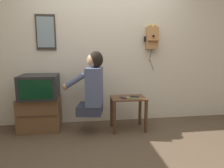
{
  "coord_description": "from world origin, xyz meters",
  "views": [
    {
      "loc": [
        -0.37,
        -2.17,
        1.24
      ],
      "look_at": [
        0.04,
        0.74,
        0.75
      ],
      "focal_mm": 32.0,
      "sensor_mm": 36.0,
      "label": 1
    }
  ],
  "objects_px": {
    "person": "(93,85)",
    "framed_picture": "(46,32)",
    "cell_phone_spare": "(135,96)",
    "wall_phone_antique": "(152,38)",
    "cell_phone_held": "(123,98)",
    "television": "(39,87)",
    "toothbrush": "(131,98)"
  },
  "relations": [
    {
      "from": "wall_phone_antique",
      "to": "framed_picture",
      "type": "xyz_separation_m",
      "value": [
        -1.75,
        0.04,
        0.07
      ]
    },
    {
      "from": "person",
      "to": "toothbrush",
      "type": "xyz_separation_m",
      "value": [
        0.58,
        -0.05,
        -0.21
      ]
    },
    {
      "from": "television",
      "to": "framed_picture",
      "type": "bearing_deg",
      "value": 70.44
    },
    {
      "from": "television",
      "to": "cell_phone_spare",
      "type": "relative_size",
      "value": 4.06
    },
    {
      "from": "person",
      "to": "wall_phone_antique",
      "type": "bearing_deg",
      "value": -56.41
    },
    {
      "from": "wall_phone_antique",
      "to": "television",
      "type": "bearing_deg",
      "value": -173.37
    },
    {
      "from": "person",
      "to": "cell_phone_held",
      "type": "xyz_separation_m",
      "value": [
        0.46,
        0.0,
        -0.21
      ]
    },
    {
      "from": "person",
      "to": "television",
      "type": "bearing_deg",
      "value": 86.02
    },
    {
      "from": "person",
      "to": "television",
      "type": "relative_size",
      "value": 1.69
    },
    {
      "from": "cell_phone_spare",
      "to": "person",
      "type": "bearing_deg",
      "value": 129.0
    },
    {
      "from": "wall_phone_antique",
      "to": "toothbrush",
      "type": "relative_size",
      "value": 5.25
    },
    {
      "from": "framed_picture",
      "to": "cell_phone_spare",
      "type": "xyz_separation_m",
      "value": [
        1.37,
        -0.41,
        -1.0
      ]
    },
    {
      "from": "wall_phone_antique",
      "to": "cell_phone_held",
      "type": "distance_m",
      "value": 1.18
    },
    {
      "from": "television",
      "to": "framed_picture",
      "type": "height_order",
      "value": "framed_picture"
    },
    {
      "from": "person",
      "to": "cell_phone_spare",
      "type": "xyz_separation_m",
      "value": [
        0.66,
        0.07,
        -0.21
      ]
    },
    {
      "from": "person",
      "to": "cell_phone_held",
      "type": "relative_size",
      "value": 6.9
    },
    {
      "from": "television",
      "to": "wall_phone_antique",
      "type": "bearing_deg",
      "value": 6.63
    },
    {
      "from": "person",
      "to": "framed_picture",
      "type": "height_order",
      "value": "framed_picture"
    },
    {
      "from": "person",
      "to": "cell_phone_spare",
      "type": "relative_size",
      "value": 6.84
    },
    {
      "from": "cell_phone_spare",
      "to": "wall_phone_antique",
      "type": "bearing_deg",
      "value": -12.95
    },
    {
      "from": "cell_phone_held",
      "to": "toothbrush",
      "type": "xyz_separation_m",
      "value": [
        0.12,
        -0.05,
        0.0
      ]
    },
    {
      "from": "person",
      "to": "wall_phone_antique",
      "type": "distance_m",
      "value": 1.33
    },
    {
      "from": "wall_phone_antique",
      "to": "toothbrush",
      "type": "distance_m",
      "value": 1.14
    },
    {
      "from": "cell_phone_held",
      "to": "cell_phone_spare",
      "type": "height_order",
      "value": "same"
    },
    {
      "from": "framed_picture",
      "to": "cell_phone_held",
      "type": "distance_m",
      "value": 1.61
    },
    {
      "from": "wall_phone_antique",
      "to": "person",
      "type": "bearing_deg",
      "value": -157.5
    },
    {
      "from": "wall_phone_antique",
      "to": "cell_phone_spare",
      "type": "relative_size",
      "value": 5.78
    },
    {
      "from": "wall_phone_antique",
      "to": "cell_phone_spare",
      "type": "distance_m",
      "value": 1.07
    },
    {
      "from": "framed_picture",
      "to": "wall_phone_antique",
      "type": "bearing_deg",
      "value": -1.44
    },
    {
      "from": "television",
      "to": "toothbrush",
      "type": "bearing_deg",
      "value": -10.91
    },
    {
      "from": "person",
      "to": "cell_phone_spare",
      "type": "distance_m",
      "value": 0.7
    },
    {
      "from": "person",
      "to": "wall_phone_antique",
      "type": "relative_size",
      "value": 1.18
    }
  ]
}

